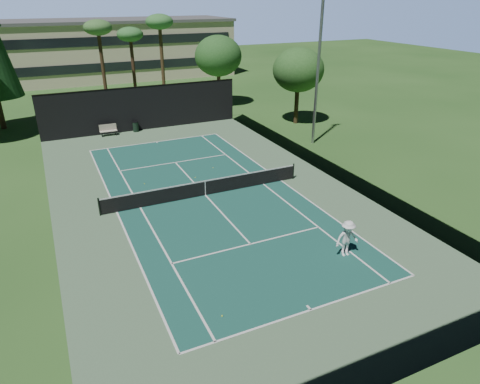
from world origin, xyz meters
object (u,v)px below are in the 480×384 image
object	(u,v)px
tennis_ball_c	(213,168)
tennis_ball_a	(222,316)
player	(347,238)
tennis_ball_d	(145,184)
park_bench	(108,130)
tennis_ball_b	(195,177)
tennis_net	(205,187)
trash_bin	(136,127)

from	to	relation	value
tennis_ball_c	tennis_ball_a	bearing A→B (deg)	-110.36
player	tennis_ball_c	world-z (taller)	player
tennis_ball_d	player	bearing A→B (deg)	-61.55
park_bench	tennis_ball_c	bearing A→B (deg)	-63.89
tennis_ball_c	park_bench	distance (m)	12.61
player	tennis_ball_b	bearing A→B (deg)	111.07
tennis_ball_b	tennis_net	bearing A→B (deg)	-97.05
tennis_ball_a	tennis_ball_b	distance (m)	14.20
tennis_ball_d	park_bench	bearing A→B (deg)	91.51
tennis_ball_c	trash_bin	bearing A→B (deg)	104.87
park_bench	trash_bin	bearing A→B (deg)	4.71
tennis_net	trash_bin	distance (m)	15.71
tennis_net	tennis_ball_c	xyz separation A→B (m)	(2.16, 4.17, -0.53)
tennis_ball_c	trash_bin	xyz separation A→B (m)	(-3.06, 11.52, 0.45)
tennis_ball_b	trash_bin	xyz separation A→B (m)	(-1.26, 12.72, 0.44)
player	tennis_net	bearing A→B (deg)	117.70
player	tennis_ball_a	bearing A→B (deg)	-162.33
tennis_net	tennis_ball_b	bearing A→B (deg)	82.95
player	trash_bin	size ratio (longest dim) A/B	1.97
tennis_ball_a	park_bench	distance (m)	26.22
player	tennis_ball_b	distance (m)	12.67
tennis_ball_d	park_bench	world-z (taller)	park_bench
player	tennis_ball_a	xyz separation A→B (m)	(-7.11, -1.53, -0.89)
player	tennis_ball_c	distance (m)	13.50
player	tennis_ball_d	world-z (taller)	player
tennis_ball_a	player	bearing A→B (deg)	12.11
tennis_net	tennis_ball_c	bearing A→B (deg)	62.57
tennis_ball_a	tennis_ball_b	bearing A→B (deg)	74.76
tennis_ball_a	park_bench	xyz separation A→B (m)	(-0.02, 26.21, 0.51)
park_bench	tennis_net	bearing A→B (deg)	-77.68
tennis_net	park_bench	distance (m)	15.85
tennis_ball_c	trash_bin	size ratio (longest dim) A/B	0.06
tennis_net	player	world-z (taller)	player
tennis_ball_a	tennis_ball_d	world-z (taller)	tennis_ball_d
tennis_ball_d	trash_bin	xyz separation A→B (m)	(2.17, 12.33, 0.44)
tennis_net	tennis_ball_c	distance (m)	4.72
tennis_ball_b	tennis_ball_d	xyz separation A→B (m)	(-3.43, 0.39, 0.00)
tennis_net	tennis_ball_d	distance (m)	4.57
tennis_ball_a	tennis_ball_c	size ratio (longest dim) A/B	1.17
tennis_ball_d	trash_bin	size ratio (longest dim) A/B	0.08
tennis_ball_a	tennis_ball_d	distance (m)	14.09
park_bench	tennis_ball_b	bearing A→B (deg)	-73.32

